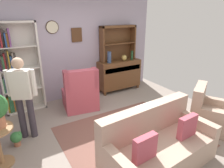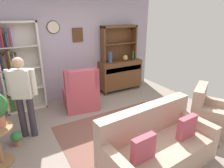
{
  "view_description": "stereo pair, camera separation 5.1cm",
  "coord_description": "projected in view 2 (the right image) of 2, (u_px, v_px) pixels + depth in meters",
  "views": [
    {
      "loc": [
        -1.74,
        -2.86,
        2.28
      ],
      "look_at": [
        0.1,
        0.2,
        0.95
      ],
      "focal_mm": 31.17,
      "sensor_mm": 36.0,
      "label": 1
    },
    {
      "loc": [
        -1.69,
        -2.88,
        2.28
      ],
      "look_at": [
        0.1,
        0.2,
        0.95
      ],
      "focal_mm": 31.17,
      "sensor_mm": 36.0,
      "label": 2
    }
  ],
  "objects": [
    {
      "name": "potted_plant_small",
      "position": [
        17.0,
        137.0,
        3.5
      ],
      "size": [
        0.2,
        0.2,
        0.27
      ],
      "color": "#AD6B4C",
      "rests_on": "ground_plane"
    },
    {
      "name": "wingback_chair",
      "position": [
        81.0,
        94.0,
        4.77
      ],
      "size": [
        0.9,
        0.92,
        1.05
      ],
      "color": "#B74C5B",
      "rests_on": "ground_plane"
    },
    {
      "name": "area_rug",
      "position": [
        129.0,
        136.0,
        3.78
      ],
      "size": [
        2.5,
        2.16,
        0.01
      ],
      "primitive_type": "cube",
      "color": "brown",
      "rests_on": "ground_plane"
    },
    {
      "name": "vase_round",
      "position": [
        125.0,
        58.0,
        5.72
      ],
      "size": [
        0.15,
        0.15,
        0.17
      ],
      "primitive_type": "ellipsoid",
      "color": "tan",
      "rests_on": "sideboard"
    },
    {
      "name": "bookshelf",
      "position": [
        17.0,
        68.0,
        4.47
      ],
      "size": [
        0.9,
        0.3,
        2.1
      ],
      "color": "silver",
      "rests_on": "ground_plane"
    },
    {
      "name": "sideboard",
      "position": [
        120.0,
        74.0,
        5.89
      ],
      "size": [
        1.3,
        0.45,
        0.92
      ],
      "color": "brown",
      "rests_on": "ground_plane"
    },
    {
      "name": "person_reading",
      "position": [
        23.0,
        93.0,
        3.5
      ],
      "size": [
        0.5,
        0.33,
        1.56
      ],
      "color": "#38333D",
      "rests_on": "ground_plane"
    },
    {
      "name": "couch_floral",
      "position": [
        156.0,
        147.0,
        3.01
      ],
      "size": [
        1.85,
        0.96,
        0.9
      ],
      "color": "tan",
      "rests_on": "ground_plane"
    },
    {
      "name": "vase_tall",
      "position": [
        110.0,
        57.0,
        5.44
      ],
      "size": [
        0.11,
        0.11,
        0.32
      ],
      "primitive_type": "cylinder",
      "color": "#33476B",
      "rests_on": "sideboard"
    },
    {
      "name": "ground_plane",
      "position": [
        113.0,
        132.0,
        3.93
      ],
      "size": [
        5.4,
        4.6,
        0.02
      ],
      "primitive_type": "cube",
      "color": "gray"
    },
    {
      "name": "bottle_wine",
      "position": [
        133.0,
        55.0,
        5.81
      ],
      "size": [
        0.07,
        0.07,
        0.26
      ],
      "primitive_type": "cylinder",
      "color": "#194223",
      "rests_on": "sideboard"
    },
    {
      "name": "armchair_floral",
      "position": [
        210.0,
        115.0,
        3.97
      ],
      "size": [
        1.03,
        1.05,
        0.88
      ],
      "color": "tan",
      "rests_on": "ground_plane"
    },
    {
      "name": "wall_back",
      "position": [
        72.0,
        47.0,
        5.16
      ],
      "size": [
        5.0,
        0.09,
        2.8
      ],
      "color": "#A399AD",
      "rests_on": "ground_plane"
    },
    {
      "name": "sideboard_hutch",
      "position": [
        119.0,
        38.0,
        5.61
      ],
      "size": [
        1.1,
        0.26,
        1.0
      ],
      "color": "brown",
      "rests_on": "sideboard"
    }
  ]
}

